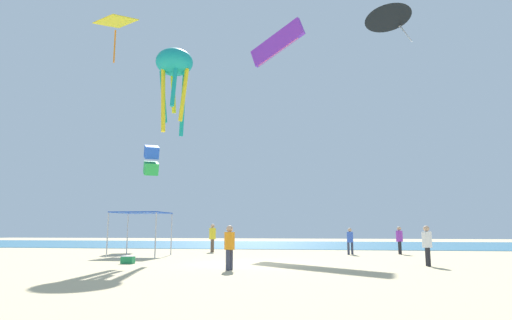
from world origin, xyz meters
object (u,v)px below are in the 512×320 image
Objects in this scene: kite_box_blue at (151,160)px; person_near_tent at (427,242)px; kite_diamond_yellow at (116,24)px; person_far_shore at (399,238)px; kite_delta_black at (387,15)px; canopy_tent at (141,215)px; kite_octopus_teal at (174,67)px; person_rightmost at (229,244)px; person_leftmost at (350,239)px; kite_parafoil_purple at (277,44)px; person_central at (212,235)px; cooler_box at (128,260)px.

person_near_tent is at bearing 112.79° from kite_box_blue.
kite_diamond_yellow is (0.24, -7.61, 8.22)m from kite_box_blue.
kite_box_blue reaches higher than person_far_shore.
canopy_tent is at bearing 14.34° from kite_delta_black.
person_near_tent is 17.94m from kite_octopus_teal.
kite_delta_black is (10.00, 23.96, 20.79)m from person_rightmost.
kite_octopus_teal is (-5.48, 8.38, 10.65)m from person_rightmost.
kite_octopus_teal reaches higher than canopy_tent.
person_leftmost is 22.74m from kite_parafoil_purple.
kite_box_blue is at bearing 61.64° from kite_parafoil_purple.
kite_delta_black reaches higher than person_rightmost.
kite_box_blue is (-3.21, 8.96, 4.75)m from canopy_tent.
person_rightmost is 29.81m from kite_parafoil_purple.
canopy_tent is 30.36m from kite_delta_black.
person_central is 12.33m from person_far_shore.
kite_delta_black reaches higher than person_near_tent.
kite_parafoil_purple is (6.54, 15.38, 16.99)m from canopy_tent.
canopy_tent reaches higher than person_far_shore.
kite_box_blue is at bearing -126.53° from person_near_tent.
canopy_tent is 0.54× the size of kite_octopus_teal.
person_rightmost is 20.84m from kite_box_blue.
person_near_tent is 0.99× the size of person_far_shore.
kite_diamond_yellow is (-10.09, 9.41, 14.38)m from person_rightmost.
person_near_tent is at bearing 55.82° from kite_delta_black.
kite_parafoil_purple is (4.68, 21.00, 19.22)m from cooler_box.
canopy_tent is at bearing 108.31° from cooler_box.
kite_delta_black is (1.75, 11.71, 20.77)m from person_far_shore.
kite_box_blue is at bearing 109.73° from canopy_tent.
person_near_tent is at bearing 72.22° from person_leftmost.
kite_delta_black is at bearing 175.21° from person_near_tent.
person_far_shore is at bearing 84.83° from kite_octopus_teal.
kite_delta_black is at bearing 42.89° from canopy_tent.
person_central is at bearing 58.40° from canopy_tent.
canopy_tent is 5.13× the size of cooler_box.
kite_octopus_teal is (-13.42, 5.31, 10.65)m from person_near_tent.
cooler_box is 16.94m from kite_box_blue.
kite_parafoil_purple is 17.43m from kite_diamond_yellow.
kite_box_blue is 0.82× the size of kite_diamond_yellow.
kite_octopus_teal is 1.70× the size of kite_diamond_yellow.
canopy_tent is at bearing -99.94° from kite_octopus_teal.
person_central is at bearing 84.40° from person_far_shore.
kite_diamond_yellow is at bearing 155.61° from canopy_tent.
canopy_tent is at bearing -34.39° from person_central.
cooler_box is (-13.51, -9.81, -0.83)m from person_far_shore.
person_near_tent is 15.61m from person_central.
cooler_box is 17.41m from kite_diamond_yellow.
canopy_tent is 10.64m from kite_box_blue.
person_rightmost is 14.62m from kite_octopus_teal.
person_rightmost is at bearing 38.80° from kite_delta_black.
person_near_tent is (15.06, -5.00, -1.40)m from canopy_tent.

